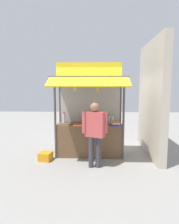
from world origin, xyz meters
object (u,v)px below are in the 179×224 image
water_bottle_back_right (109,119)px  water_bottle_far_right (92,119)px  magazine_stack_right (78,125)px  banana_bunch_inner_left (98,89)px  plastic_crate (46,156)px  water_bottle_mid_right (112,120)px  magazine_stack_front_right (116,124)px  banana_bunch_inner_right (75,89)px  water_bottle_far_left (103,119)px  vendor_person (95,129)px  water_bottle_rear_center (101,119)px  water_bottle_center (64,118)px

water_bottle_back_right → water_bottle_far_right: size_ratio=0.92×
magazine_stack_right → banana_bunch_inner_left: (0.54, -0.16, 0.99)m
plastic_crate → water_bottle_mid_right: bearing=15.2°
magazine_stack_front_right → banana_bunch_inner_right: 1.48m
water_bottle_mid_right → water_bottle_far_right: water_bottle_far_right is taller
water_bottle_far_right → banana_bunch_inner_left: bearing=-73.5°
water_bottle_far_right → water_bottle_mid_right: bearing=-11.7°
water_bottle_far_left → magazine_stack_front_right: bearing=-52.1°
water_bottle_back_right → water_bottle_far_left: bearing=169.7°
water_bottle_mid_right → water_bottle_far_left: water_bottle_mid_right is taller
water_bottle_back_right → plastic_crate: water_bottle_back_right is taller
magazine_stack_front_right → water_bottle_far_right: bearing=149.9°
water_bottle_back_right → water_bottle_far_left: 0.17m
water_bottle_back_right → water_bottle_far_left: (-0.16, 0.03, -0.01)m
banana_bunch_inner_left → vendor_person: bearing=-97.8°
magazine_stack_right → vendor_person: (0.48, -0.62, 0.03)m
magazine_stack_right → water_bottle_far_left: bearing=30.8°
water_bottle_mid_right → plastic_crate: 2.15m
water_bottle_mid_right → magazine_stack_right: (-0.98, -0.28, -0.10)m
water_bottle_rear_center → magazine_stack_right: size_ratio=0.97×
water_bottle_back_right → magazine_stack_front_right: (0.17, -0.39, -0.07)m
water_bottle_rear_center → water_bottle_far_left: 0.17m
water_bottle_mid_right → banana_bunch_inner_right: (-1.03, -0.44, 0.89)m
water_bottle_back_right → magazine_stack_right: bearing=-155.6°
water_bottle_far_left → plastic_crate: water_bottle_far_left is taller
banana_bunch_inner_left → magazine_stack_right: bearing=163.3°
magazine_stack_right → plastic_crate: magazine_stack_right is taller
water_bottle_rear_center → magazine_stack_front_right: size_ratio=0.90×
water_bottle_far_right → magazine_stack_front_right: bearing=-30.1°
magazine_stack_front_right → vendor_person: 0.86m
water_bottle_mid_right → water_bottle_far_left: (-0.25, 0.15, -0.01)m
magazine_stack_front_right → banana_bunch_inner_left: size_ratio=1.17×
water_bottle_far_left → vendor_person: size_ratio=0.14×
water_bottle_back_right → plastic_crate: bearing=-160.4°
water_bottle_back_right → water_bottle_rear_center: water_bottle_rear_center is taller
water_bottle_back_right → magazine_stack_right: (-0.89, -0.40, -0.10)m
water_bottle_mid_right → banana_bunch_inner_right: 1.44m
water_bottle_center → plastic_crate: (-0.42, -0.62, -0.98)m
magazine_stack_front_right → banana_bunch_inner_right: size_ratio=1.22×
vendor_person → plastic_crate: vendor_person is taller
water_bottle_far_left → water_bottle_back_right: bearing=-10.3°
water_bottle_back_right → magazine_stack_right: 0.98m
water_bottle_far_right → plastic_crate: size_ratio=0.85×
magazine_stack_front_right → banana_bunch_inner_right: banana_bunch_inner_right is taller
magazine_stack_right → banana_bunch_inner_left: banana_bunch_inner_left is taller
banana_bunch_inner_right → plastic_crate: size_ratio=0.80×
water_bottle_mid_right → water_bottle_center: size_ratio=0.85×
magazine_stack_front_right → banana_bunch_inner_left: bearing=-161.0°
plastic_crate → magazine_stack_right: bearing=14.3°
magazine_stack_right → banana_bunch_inner_right: size_ratio=1.13×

